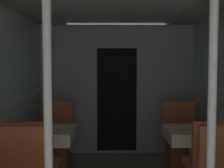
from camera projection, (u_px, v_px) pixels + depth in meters
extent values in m
cube|color=gray|center=(117.00, 89.00, 5.08)|extent=(2.48, 0.08, 2.08)
cube|color=black|center=(117.00, 100.00, 5.04)|extent=(0.64, 0.01, 1.66)
cube|color=#B25633|center=(23.00, 153.00, 2.66)|extent=(0.44, 0.04, 0.46)
cylinder|color=silver|center=(48.00, 134.00, 1.89)|extent=(0.05, 0.05, 2.08)
cylinder|color=#B7B7BC|center=(46.00, 159.00, 3.65)|extent=(0.11, 0.11, 0.67)
cube|color=#93704C|center=(46.00, 130.00, 3.62)|extent=(0.60, 0.60, 0.02)
cube|color=beige|center=(46.00, 135.00, 3.63)|extent=(0.64, 0.64, 0.14)
cube|color=#B25633|center=(35.00, 166.00, 3.09)|extent=(0.44, 0.44, 0.05)
cube|color=#B25633|center=(29.00, 146.00, 2.87)|extent=(0.44, 0.04, 0.46)
cube|color=brown|center=(55.00, 156.00, 4.21)|extent=(0.37, 0.37, 0.43)
cube|color=#B25633|center=(54.00, 139.00, 4.19)|extent=(0.44, 0.44, 0.05)
cube|color=#B25633|center=(57.00, 118.00, 4.37)|extent=(0.44, 0.04, 0.46)
cube|color=#B25633|center=(224.00, 152.00, 2.68)|extent=(0.44, 0.04, 0.46)
cylinder|color=silver|center=(211.00, 134.00, 1.90)|extent=(0.05, 0.05, 2.08)
cylinder|color=#B7B7BC|center=(193.00, 159.00, 3.66)|extent=(0.11, 0.11, 0.67)
cube|color=#93704C|center=(194.00, 130.00, 3.64)|extent=(0.60, 0.60, 0.02)
cube|color=beige|center=(194.00, 135.00, 3.64)|extent=(0.64, 0.64, 0.14)
cube|color=#B25633|center=(208.00, 166.00, 3.10)|extent=(0.44, 0.44, 0.05)
cube|color=#B25633|center=(216.00, 146.00, 2.89)|extent=(0.44, 0.04, 0.46)
cube|color=brown|center=(182.00, 156.00, 4.22)|extent=(0.37, 0.37, 0.43)
cube|color=#B25633|center=(182.00, 139.00, 4.21)|extent=(0.44, 0.44, 0.05)
cube|color=#B25633|center=(179.00, 117.00, 4.39)|extent=(0.44, 0.04, 0.46)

